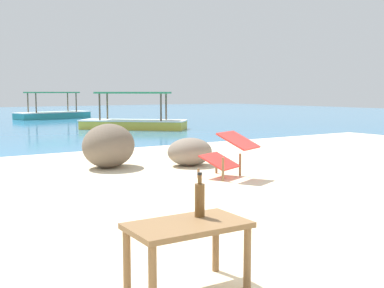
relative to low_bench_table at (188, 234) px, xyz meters
name	(u,v)px	position (x,y,z in m)	size (l,w,h in m)	color
sand_beach	(337,235)	(1.80, 0.29, -0.39)	(18.00, 14.00, 0.04)	beige
low_bench_table	(188,234)	(0.00, 0.00, 0.00)	(0.78, 0.47, 0.44)	brown
bottle	(200,199)	(0.15, 0.08, 0.19)	(0.07, 0.07, 0.30)	brown
deck_chair_near	(229,152)	(2.69, 3.03, 0.02)	(0.79, 0.91, 0.68)	brown
shore_rock_large	(109,146)	(1.63, 4.93, 0.00)	(1.01, 0.83, 0.74)	#6B5B4C
shore_rock_medium	(190,152)	(2.88, 4.36, -0.13)	(0.80, 0.68, 0.48)	gray
boat_teal	(53,113)	(5.65, 20.74, -0.12)	(3.84, 1.94, 1.29)	teal
boat_yellow	(133,121)	(5.90, 12.55, -0.12)	(3.46, 3.36, 1.29)	gold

